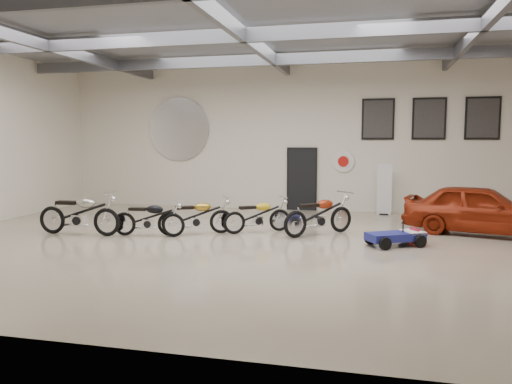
% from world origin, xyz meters
% --- Properties ---
extents(floor, '(16.00, 12.00, 0.01)m').
position_xyz_m(floor, '(0.00, 0.00, 0.00)').
color(floor, tan).
rests_on(floor, ground).
extents(ceiling, '(16.00, 12.00, 0.01)m').
position_xyz_m(ceiling, '(0.00, 0.00, 5.00)').
color(ceiling, slate).
rests_on(ceiling, back_wall).
extents(back_wall, '(16.00, 0.02, 5.00)m').
position_xyz_m(back_wall, '(0.00, 6.00, 2.50)').
color(back_wall, silver).
rests_on(back_wall, floor).
extents(ceiling_beams, '(15.80, 11.80, 0.32)m').
position_xyz_m(ceiling_beams, '(0.00, 0.00, 4.75)').
color(ceiling_beams, '#56575E').
rests_on(ceiling_beams, ceiling).
extents(door, '(0.92, 0.08, 2.10)m').
position_xyz_m(door, '(0.50, 5.95, 1.05)').
color(door, black).
rests_on(door, back_wall).
extents(logo_plaque, '(2.30, 0.06, 1.16)m').
position_xyz_m(logo_plaque, '(-4.00, 5.95, 2.80)').
color(logo_plaque, silver).
rests_on(logo_plaque, back_wall).
extents(poster_left, '(1.05, 0.08, 1.35)m').
position_xyz_m(poster_left, '(3.00, 5.96, 3.10)').
color(poster_left, black).
rests_on(poster_left, back_wall).
extents(poster_mid, '(1.05, 0.08, 1.35)m').
position_xyz_m(poster_mid, '(4.60, 5.96, 3.10)').
color(poster_mid, black).
rests_on(poster_mid, back_wall).
extents(poster_right, '(1.05, 0.08, 1.35)m').
position_xyz_m(poster_right, '(6.20, 5.96, 3.10)').
color(poster_right, black).
rests_on(poster_right, back_wall).
extents(oil_sign, '(0.72, 0.10, 0.72)m').
position_xyz_m(oil_sign, '(1.90, 5.95, 1.70)').
color(oil_sign, white).
rests_on(oil_sign, back_wall).
extents(banner_stand, '(0.47, 0.19, 1.71)m').
position_xyz_m(banner_stand, '(3.26, 5.50, 0.86)').
color(banner_stand, white).
rests_on(banner_stand, floor).
extents(motorcycle_silver, '(2.22, 0.71, 1.15)m').
position_xyz_m(motorcycle_silver, '(-4.39, 0.11, 0.57)').
color(motorcycle_silver, silver).
rests_on(motorcycle_silver, floor).
extents(motorcycle_black, '(1.88, 0.73, 0.96)m').
position_xyz_m(motorcycle_black, '(-2.59, 0.37, 0.48)').
color(motorcycle_black, silver).
rests_on(motorcycle_black, floor).
extents(motorcycle_gold, '(1.95, 1.39, 0.98)m').
position_xyz_m(motorcycle_gold, '(-1.51, 0.86, 0.49)').
color(motorcycle_gold, silver).
rests_on(motorcycle_gold, floor).
extents(motorcycle_yellow, '(1.82, 1.47, 0.94)m').
position_xyz_m(motorcycle_yellow, '(-0.03, 1.48, 0.47)').
color(motorcycle_yellow, silver).
rests_on(motorcycle_yellow, floor).
extents(motorcycle_red, '(1.95, 1.93, 1.09)m').
position_xyz_m(motorcycle_red, '(1.57, 1.52, 0.54)').
color(motorcycle_red, silver).
rests_on(motorcycle_red, floor).
extents(go_kart, '(1.76, 1.44, 0.58)m').
position_xyz_m(go_kart, '(3.54, 0.66, 0.29)').
color(go_kart, navy).
rests_on(go_kart, floor).
extents(vintage_car, '(2.44, 4.04, 1.29)m').
position_xyz_m(vintage_car, '(5.60, 2.59, 0.64)').
color(vintage_car, maroon).
rests_on(vintage_car, floor).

